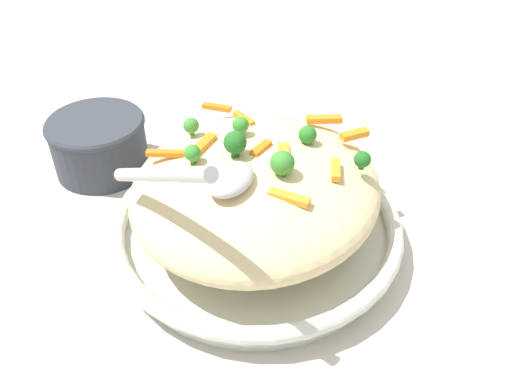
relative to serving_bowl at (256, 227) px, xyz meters
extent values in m
plane|color=beige|center=(0.00, 0.00, -0.02)|extent=(2.40, 2.40, 0.00)
cylinder|color=silver|center=(0.00, 0.00, -0.01)|extent=(0.29, 0.29, 0.02)
torus|color=silver|center=(0.00, 0.00, 0.01)|extent=(0.32, 0.32, 0.02)
torus|color=black|center=(0.00, 0.00, 0.01)|extent=(0.31, 0.31, 0.00)
ellipsoid|color=beige|center=(0.00, 0.00, 0.06)|extent=(0.27, 0.25, 0.08)
cube|color=orange|center=(0.10, -0.03, 0.09)|extent=(0.03, 0.04, 0.01)
cube|color=orange|center=(0.01, 0.00, 0.10)|extent=(0.03, 0.01, 0.01)
cube|color=orange|center=(-0.04, -0.05, 0.09)|extent=(0.01, 0.04, 0.01)
cube|color=orange|center=(0.07, 0.09, 0.09)|extent=(0.01, 0.04, 0.01)
cube|color=orange|center=(0.01, -0.03, 0.10)|extent=(0.04, 0.03, 0.01)
cube|color=orange|center=(0.06, 0.05, 0.09)|extent=(0.02, 0.03, 0.01)
cube|color=orange|center=(-0.03, 0.09, 0.09)|extent=(0.02, 0.04, 0.01)
cube|color=orange|center=(0.09, -0.07, 0.09)|extent=(0.03, 0.03, 0.01)
cube|color=orange|center=(-0.01, 0.06, 0.10)|extent=(0.04, 0.01, 0.01)
cube|color=orange|center=(0.02, -0.08, 0.09)|extent=(0.03, 0.02, 0.01)
cylinder|color=#377928|center=(0.03, 0.03, 0.10)|extent=(0.01, 0.01, 0.01)
sphere|color=#3D8E33|center=(0.03, 0.03, 0.11)|extent=(0.02, 0.02, 0.02)
cylinder|color=#205B1C|center=(-0.01, 0.02, 0.10)|extent=(0.01, 0.01, 0.01)
sphere|color=#236B23|center=(-0.01, 0.02, 0.11)|extent=(0.02, 0.02, 0.02)
cylinder|color=#205B1C|center=(0.04, -0.10, 0.09)|extent=(0.01, 0.01, 0.00)
sphere|color=#236B23|center=(0.04, -0.10, 0.10)|extent=(0.02, 0.02, 0.02)
cylinder|color=#296820|center=(0.05, -0.03, 0.09)|extent=(0.01, 0.01, 0.00)
sphere|color=#2D7A28|center=(0.05, -0.03, 0.10)|extent=(0.02, 0.02, 0.02)
cylinder|color=#377928|center=(-0.02, -0.04, 0.10)|extent=(0.01, 0.01, 0.01)
sphere|color=#3D8E33|center=(-0.02, -0.04, 0.11)|extent=(0.02, 0.02, 0.02)
cylinder|color=#377928|center=(-0.03, 0.05, 0.10)|extent=(0.01, 0.01, 0.01)
sphere|color=#3D8E33|center=(-0.03, 0.05, 0.10)|extent=(0.02, 0.02, 0.02)
cylinder|color=#377928|center=(0.01, 0.08, 0.09)|extent=(0.01, 0.01, 0.01)
sphere|color=#3D8E33|center=(0.01, 0.08, 0.10)|extent=(0.02, 0.02, 0.02)
ellipsoid|color=#B7B7BC|center=(-0.05, 0.00, 0.10)|extent=(0.06, 0.04, 0.02)
cylinder|color=#B7B7BC|center=(-0.12, 0.03, 0.14)|extent=(0.07, 0.15, 0.09)
cylinder|color=#333842|center=(0.03, 0.25, 0.02)|extent=(0.12, 0.12, 0.07)
torus|color=#333842|center=(0.03, 0.25, 0.05)|extent=(0.13, 0.13, 0.01)
camera|label=1|loc=(-0.38, -0.20, 0.39)|focal=36.94mm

